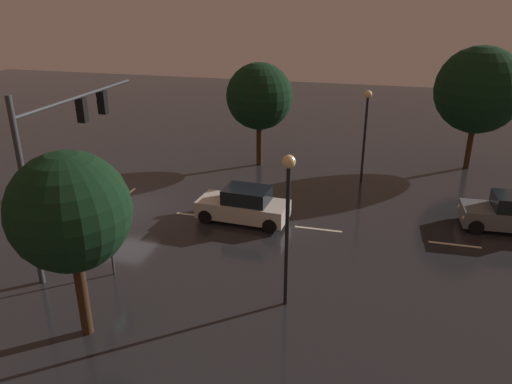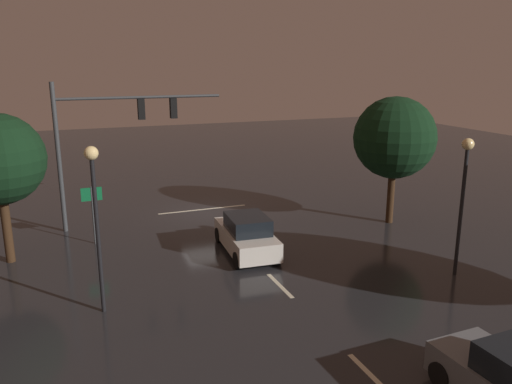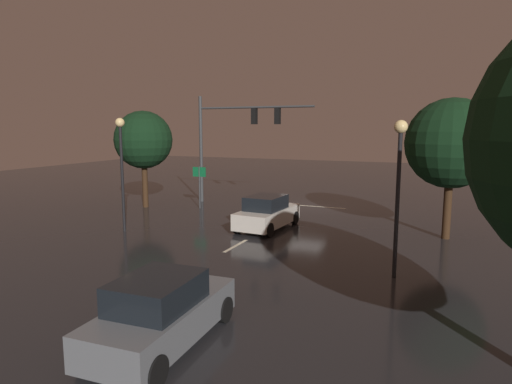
{
  "view_description": "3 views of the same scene",
  "coord_description": "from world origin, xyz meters",
  "px_view_note": "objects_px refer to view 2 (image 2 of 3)",
  "views": [
    {
      "loc": [
        20.92,
        12.52,
        10.29
      ],
      "look_at": [
        0.23,
        7.06,
        1.65
      ],
      "focal_mm": 34.97,
      "sensor_mm": 36.0,
      "label": 1
    },
    {
      "loc": [
        7.08,
        25.86,
        8.02
      ],
      "look_at": [
        -0.93,
        5.14,
        2.32
      ],
      "focal_mm": 35.75,
      "sensor_mm": 36.0,
      "label": 2
    },
    {
      "loc": [
        -8.2,
        26.74,
        5.09
      ],
      "look_at": [
        0.66,
        6.26,
        1.81
      ],
      "focal_mm": 31.07,
      "sensor_mm": 36.0,
      "label": 3
    }
  ],
  "objects_px": {
    "car_approaching": "(247,235)",
    "route_sign": "(92,203)",
    "traffic_signal_assembly": "(111,128)",
    "street_lamp_right_kerb": "(95,200)",
    "street_lamp_left_kerb": "(464,182)",
    "tree_left_near": "(395,138)"
  },
  "relations": [
    {
      "from": "traffic_signal_assembly",
      "to": "car_approaching",
      "type": "distance_m",
      "value": 8.63
    },
    {
      "from": "traffic_signal_assembly",
      "to": "street_lamp_right_kerb",
      "type": "bearing_deg",
      "value": 80.8
    },
    {
      "from": "street_lamp_right_kerb",
      "to": "street_lamp_left_kerb",
      "type": "bearing_deg",
      "value": 172.18
    },
    {
      "from": "car_approaching",
      "to": "route_sign",
      "type": "xyz_separation_m",
      "value": [
        6.02,
        -3.56,
        1.13
      ]
    },
    {
      "from": "route_sign",
      "to": "street_lamp_right_kerb",
      "type": "bearing_deg",
      "value": 88.09
    },
    {
      "from": "traffic_signal_assembly",
      "to": "route_sign",
      "type": "bearing_deg",
      "value": 61.74
    },
    {
      "from": "route_sign",
      "to": "tree_left_near",
      "type": "distance_m",
      "value": 14.71
    },
    {
      "from": "car_approaching",
      "to": "tree_left_near",
      "type": "height_order",
      "value": "tree_left_near"
    },
    {
      "from": "street_lamp_left_kerb",
      "to": "street_lamp_right_kerb",
      "type": "distance_m",
      "value": 13.12
    },
    {
      "from": "car_approaching",
      "to": "route_sign",
      "type": "height_order",
      "value": "route_sign"
    },
    {
      "from": "traffic_signal_assembly",
      "to": "route_sign",
      "type": "distance_m",
      "value": 4.01
    },
    {
      "from": "car_approaching",
      "to": "street_lamp_left_kerb",
      "type": "height_order",
      "value": "street_lamp_left_kerb"
    },
    {
      "from": "street_lamp_left_kerb",
      "to": "tree_left_near",
      "type": "xyz_separation_m",
      "value": [
        -1.57,
        -6.5,
        0.66
      ]
    },
    {
      "from": "street_lamp_right_kerb",
      "to": "tree_left_near",
      "type": "relative_size",
      "value": 0.86
    },
    {
      "from": "car_approaching",
      "to": "street_lamp_right_kerb",
      "type": "relative_size",
      "value": 0.81
    },
    {
      "from": "street_lamp_left_kerb",
      "to": "car_approaching",
      "type": "bearing_deg",
      "value": -37.12
    },
    {
      "from": "car_approaching",
      "to": "route_sign",
      "type": "relative_size",
      "value": 1.67
    },
    {
      "from": "street_lamp_left_kerb",
      "to": "traffic_signal_assembly",
      "type": "bearing_deg",
      "value": -43.79
    },
    {
      "from": "street_lamp_left_kerb",
      "to": "route_sign",
      "type": "height_order",
      "value": "street_lamp_left_kerb"
    },
    {
      "from": "route_sign",
      "to": "tree_left_near",
      "type": "relative_size",
      "value": 0.42
    },
    {
      "from": "street_lamp_left_kerb",
      "to": "tree_left_near",
      "type": "relative_size",
      "value": 0.83
    },
    {
      "from": "street_lamp_left_kerb",
      "to": "street_lamp_right_kerb",
      "type": "xyz_separation_m",
      "value": [
        13.0,
        -1.79,
        0.12
      ]
    }
  ]
}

